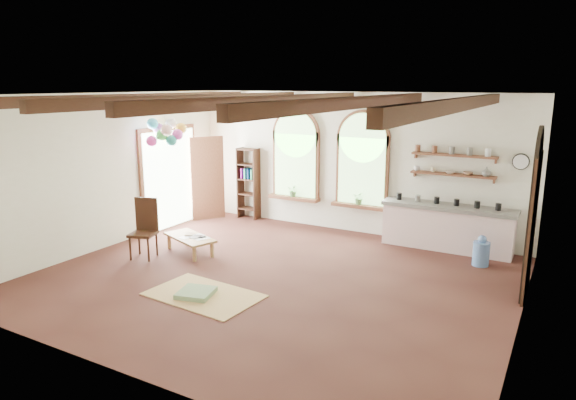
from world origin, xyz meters
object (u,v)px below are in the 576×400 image
Objects in this scene: balloon_cluster at (165,132)px; coffee_table at (190,238)px; side_chair at (144,241)px; kitchen_counter at (447,227)px.

coffee_table is at bearing -32.36° from balloon_cluster.
coffee_table is at bearing 47.19° from side_chair.
balloon_cluster reaches higher than side_chair.
coffee_table is 0.90m from side_chair.
side_chair is at bearing -132.81° from coffee_table.
side_chair is 2.52m from balloon_cluster.
coffee_table is (-4.50, -2.81, -0.17)m from kitchen_counter.
kitchen_counter is at bearing 32.00° from coffee_table.
kitchen_counter is at bearing 34.18° from side_chair.
kitchen_counter is at bearing 19.74° from balloon_cluster.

